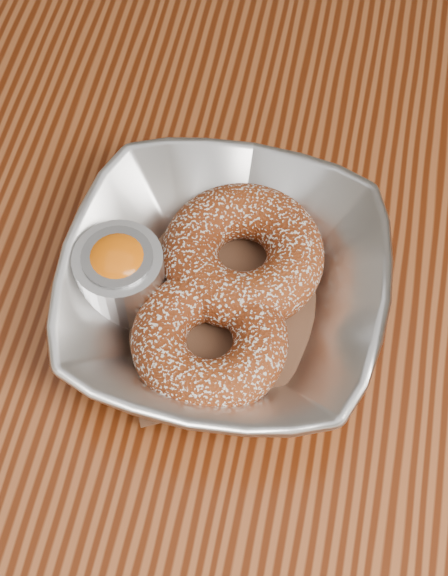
% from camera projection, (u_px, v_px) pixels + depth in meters
% --- Properties ---
extents(ground_plane, '(4.00, 4.00, 0.00)m').
position_uv_depth(ground_plane, '(222.00, 512.00, 1.29)').
color(ground_plane, '#565659').
rests_on(ground_plane, ground).
extents(table, '(1.20, 0.80, 0.75)m').
position_uv_depth(table, '(220.00, 296.00, 0.72)').
color(table, brown).
rests_on(table, ground_plane).
extents(serving_bowl, '(0.21, 0.21, 0.05)m').
position_uv_depth(serving_bowl, '(224.00, 291.00, 0.58)').
color(serving_bowl, silver).
rests_on(serving_bowl, table).
extents(parchment, '(0.19, 0.19, 0.00)m').
position_uv_depth(parchment, '(224.00, 303.00, 0.59)').
color(parchment, brown).
rests_on(parchment, table).
extents(donut_back, '(0.13, 0.13, 0.04)m').
position_uv_depth(donut_back, '(243.00, 255.00, 0.59)').
color(donut_back, maroon).
rests_on(donut_back, parchment).
extents(donut_front, '(0.10, 0.10, 0.04)m').
position_uv_depth(donut_front, '(210.00, 340.00, 0.56)').
color(donut_front, maroon).
rests_on(donut_front, parchment).
extents(ramekin, '(0.06, 0.06, 0.05)m').
position_uv_depth(ramekin, '(120.00, 273.00, 0.58)').
color(ramekin, silver).
rests_on(ramekin, table).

